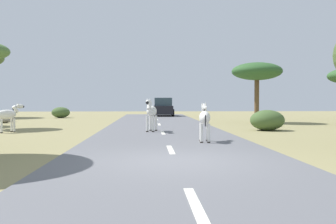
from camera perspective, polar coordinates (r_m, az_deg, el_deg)
The scene contains 14 objects.
ground_plane at distance 9.33m, azimuth 0.93°, elevation -7.54°, with size 90.00×90.00×0.00m, color #8E8456.
road at distance 9.33m, azimuth 1.11°, elevation -7.39°, with size 6.00×64.00×0.05m, color slate.
lane_markings at distance 8.34m, azimuth 1.59°, elevation -8.28°, with size 0.16×56.00×0.01m.
zebra_0 at distance 17.93m, azimuth -2.52°, elevation 0.05°, with size 0.66×1.65×1.57m.
zebra_1 at distance 19.48m, azimuth -22.85°, elevation -0.40°, with size 1.11×1.25×1.40m.
zebra_2 at distance 13.52m, azimuth 5.51°, elevation -0.90°, with size 0.48×1.49×1.41m.
car_0 at distance 36.65m, azimuth -0.73°, elevation 0.66°, with size 2.09×4.38×1.74m.
tree_7 at distance 26.72m, azimuth 13.18°, elevation 5.86°, with size 3.42×3.42×4.11m.
bush_0 at distance 19.85m, azimuth 14.65°, elevation -1.19°, with size 1.73×1.56×1.04m, color #425B2D.
bush_3 at distance 34.85m, azimuth -15.77°, elevation -0.07°, with size 1.58×1.42×0.95m, color #425B2D.
rock_0 at distance 29.64m, azimuth 13.18°, elevation -0.90°, with size 0.48×0.45×0.37m, color gray.
rock_1 at distance 22.85m, azimuth 15.91°, elevation -1.67°, with size 0.49×0.36×0.37m, color gray.
rock_2 at distance 27.92m, azimuth -23.26°, elevation -1.09°, with size 0.73×0.63×0.43m, color gray.
rock_4 at distance 29.45m, azimuth -22.54°, elevation -0.92°, with size 0.59×0.50×0.45m, color gray.
Camera 1 is at (-0.62, -9.19, 1.49)m, focal length 40.67 mm.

